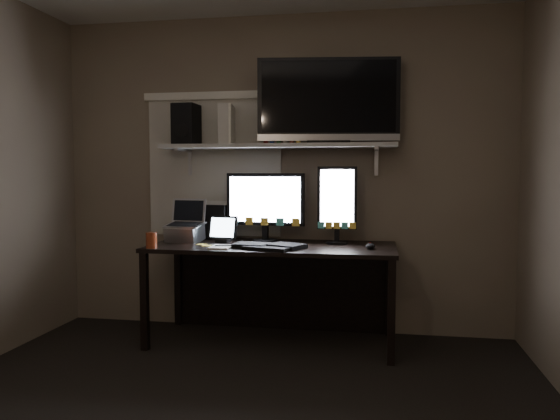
% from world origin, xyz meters
% --- Properties ---
extents(back_wall, '(3.60, 0.00, 3.60)m').
position_xyz_m(back_wall, '(0.00, 1.80, 1.25)').
color(back_wall, '#6B5B4D').
rests_on(back_wall, floor).
extents(window_blinds, '(1.10, 0.02, 1.10)m').
position_xyz_m(window_blinds, '(-0.55, 1.79, 1.30)').
color(window_blinds, beige).
rests_on(window_blinds, back_wall).
extents(desk, '(1.80, 0.75, 0.73)m').
position_xyz_m(desk, '(0.00, 1.55, 0.55)').
color(desk, black).
rests_on(desk, floor).
extents(wall_shelf, '(1.80, 0.35, 0.03)m').
position_xyz_m(wall_shelf, '(0.00, 1.62, 1.46)').
color(wall_shelf, '#B3B3AE').
rests_on(wall_shelf, back_wall).
extents(monitor_landscape, '(0.62, 0.12, 0.54)m').
position_xyz_m(monitor_landscape, '(-0.09, 1.61, 1.00)').
color(monitor_landscape, black).
rests_on(monitor_landscape, desk).
extents(monitor_portrait, '(0.29, 0.06, 0.59)m').
position_xyz_m(monitor_portrait, '(0.46, 1.58, 1.02)').
color(monitor_portrait, black).
rests_on(monitor_portrait, desk).
extents(keyboard, '(0.54, 0.34, 0.03)m').
position_xyz_m(keyboard, '(0.01, 1.27, 0.75)').
color(keyboard, black).
rests_on(keyboard, desk).
extents(mouse, '(0.07, 0.11, 0.04)m').
position_xyz_m(mouse, '(0.71, 1.35, 0.75)').
color(mouse, black).
rests_on(mouse, desk).
extents(notepad, '(0.15, 0.20, 0.01)m').
position_xyz_m(notepad, '(-0.33, 1.21, 0.74)').
color(notepad, silver).
rests_on(notepad, desk).
extents(tablet, '(0.25, 0.14, 0.20)m').
position_xyz_m(tablet, '(-0.40, 1.50, 0.83)').
color(tablet, black).
rests_on(tablet, desk).
extents(file_sorter, '(0.25, 0.16, 0.30)m').
position_xyz_m(file_sorter, '(-0.52, 1.69, 0.88)').
color(file_sorter, black).
rests_on(file_sorter, desk).
extents(laptop, '(0.31, 0.26, 0.32)m').
position_xyz_m(laptop, '(-0.70, 1.49, 0.89)').
color(laptop, '#B4B4B9').
rests_on(laptop, desk).
extents(cup, '(0.08, 0.08, 0.11)m').
position_xyz_m(cup, '(-0.81, 1.11, 0.79)').
color(cup, maroon).
rests_on(cup, desk).
extents(sticky_notes, '(0.32, 0.26, 0.00)m').
position_xyz_m(sticky_notes, '(-0.38, 1.31, 0.73)').
color(sticky_notes, yellow).
rests_on(sticky_notes, desk).
extents(tv, '(1.07, 0.32, 0.63)m').
position_xyz_m(tv, '(0.39, 1.62, 1.80)').
color(tv, black).
rests_on(tv, wall_shelf).
extents(game_console, '(0.11, 0.26, 0.31)m').
position_xyz_m(game_console, '(-0.39, 1.64, 1.63)').
color(game_console, silver).
rests_on(game_console, wall_shelf).
extents(speaker, '(0.18, 0.22, 0.32)m').
position_xyz_m(speaker, '(-0.73, 1.65, 1.64)').
color(speaker, black).
rests_on(speaker, wall_shelf).
extents(bottles, '(0.21, 0.11, 0.13)m').
position_xyz_m(bottles, '(0.05, 1.58, 1.54)').
color(bottles, '#A50F0C').
rests_on(bottles, wall_shelf).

